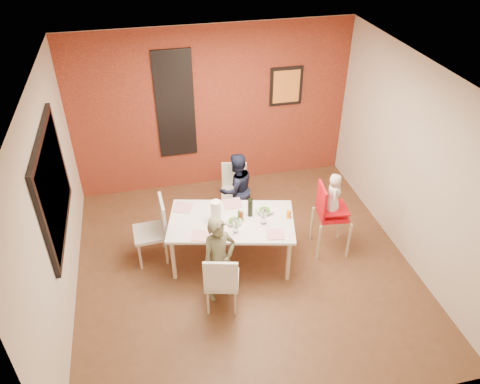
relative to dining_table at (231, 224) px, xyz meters
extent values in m
plane|color=brown|center=(0.14, -0.19, -0.63)|extent=(4.50, 4.50, 0.00)
cube|color=white|center=(0.14, -0.19, 2.07)|extent=(4.50, 4.50, 0.02)
cube|color=beige|center=(0.14, 2.06, 0.72)|extent=(4.50, 0.02, 2.70)
cube|color=beige|center=(0.14, -2.44, 0.72)|extent=(4.50, 0.02, 2.70)
cube|color=beige|center=(-2.11, -0.19, 0.72)|extent=(0.02, 4.50, 2.70)
cube|color=beige|center=(2.39, -0.19, 0.72)|extent=(0.02, 4.50, 2.70)
cube|color=maroon|center=(0.14, 2.04, 0.72)|extent=(4.50, 0.02, 2.70)
cube|color=black|center=(-2.08, 0.01, 0.92)|extent=(0.05, 1.70, 1.30)
cube|color=black|center=(-2.06, 0.01, 0.92)|extent=(0.02, 1.55, 1.15)
cube|color=silver|center=(-0.46, 2.02, 0.87)|extent=(0.55, 0.03, 1.70)
cube|color=black|center=(-0.46, 2.02, 0.87)|extent=(0.60, 0.03, 1.76)
cube|color=black|center=(1.34, 2.02, 1.02)|extent=(0.54, 0.03, 0.64)
cube|color=orange|center=(1.34, 2.00, 1.02)|extent=(0.44, 0.01, 0.54)
cube|color=white|center=(0.00, 0.00, 0.04)|extent=(1.82, 1.28, 0.04)
cylinder|color=beige|center=(-0.82, -0.20, -0.30)|extent=(0.06, 0.06, 0.65)
cylinder|color=beige|center=(-0.64, 0.55, -0.30)|extent=(0.06, 0.06, 0.65)
cylinder|color=beige|center=(0.64, -0.55, -0.30)|extent=(0.06, 0.06, 0.65)
cylinder|color=beige|center=(0.82, 0.20, -0.30)|extent=(0.06, 0.06, 0.65)
cube|color=white|center=(-0.29, -0.79, -0.21)|extent=(0.49, 0.49, 0.05)
cube|color=white|center=(-0.33, -0.96, 0.02)|extent=(0.40, 0.14, 0.46)
cylinder|color=#BDAC8C|center=(-0.09, -0.67, -0.43)|extent=(0.03, 0.03, 0.40)
cylinder|color=#BDAC8C|center=(-0.17, -0.99, -0.43)|extent=(0.03, 0.03, 0.40)
cylinder|color=#BDAC8C|center=(-0.41, -0.59, -0.43)|extent=(0.03, 0.03, 0.40)
cylinder|color=#BDAC8C|center=(-0.49, -0.91, -0.43)|extent=(0.03, 0.03, 0.40)
cube|color=beige|center=(0.26, 1.02, -0.23)|extent=(0.47, 0.47, 0.04)
cube|color=beige|center=(0.30, 1.19, -0.01)|extent=(0.39, 0.12, 0.44)
cylinder|color=#BEA78D|center=(0.07, 0.90, -0.44)|extent=(0.03, 0.03, 0.38)
cylinder|color=#BEA78D|center=(0.14, 1.21, -0.44)|extent=(0.03, 0.03, 0.38)
cylinder|color=#BEA78D|center=(0.38, 0.83, -0.44)|extent=(0.03, 0.03, 0.38)
cylinder|color=#BEA78D|center=(0.45, 1.14, -0.44)|extent=(0.03, 0.03, 0.38)
cube|color=beige|center=(-1.08, 0.28, -0.18)|extent=(0.46, 0.46, 0.05)
cube|color=beige|center=(-0.88, 0.28, 0.07)|extent=(0.06, 0.44, 0.50)
cylinder|color=#CCB298|center=(-1.27, 0.45, -0.41)|extent=(0.04, 0.04, 0.43)
cylinder|color=#CCB298|center=(-0.91, 0.46, -0.41)|extent=(0.04, 0.04, 0.43)
cylinder|color=#CCB298|center=(-1.25, 0.09, -0.41)|extent=(0.04, 0.04, 0.43)
cylinder|color=#CCB298|center=(-0.89, 0.10, -0.41)|extent=(0.04, 0.04, 0.43)
cube|color=red|center=(1.41, -0.08, -0.02)|extent=(0.42, 0.42, 0.06)
cube|color=red|center=(1.23, -0.06, 0.23)|extent=(0.08, 0.38, 0.44)
cube|color=red|center=(1.41, -0.08, 0.09)|extent=(0.42, 0.42, 0.02)
cylinder|color=#BFB18E|center=(1.59, -0.32, -0.34)|extent=(0.04, 0.04, 0.58)
cylinder|color=#BFB18E|center=(1.17, -0.27, -0.34)|extent=(0.04, 0.04, 0.58)
cylinder|color=#BFB18E|center=(1.64, 0.10, -0.34)|extent=(0.04, 0.04, 0.58)
cylinder|color=#BFB18E|center=(1.22, 0.15, -0.34)|extent=(0.04, 0.04, 0.58)
imported|color=#616145|center=(-0.29, -0.63, -0.02)|extent=(0.51, 0.41, 1.21)
imported|color=black|center=(0.26, 0.86, -0.04)|extent=(0.68, 0.60, 1.17)
imported|color=silver|center=(1.39, -0.08, 0.32)|extent=(0.28, 0.35, 0.62)
cube|color=white|center=(-0.45, -0.23, 0.07)|extent=(0.28, 0.28, 0.01)
cube|color=white|center=(0.09, 0.36, 0.07)|extent=(0.25, 0.25, 0.01)
cube|color=white|center=(0.48, -0.42, 0.07)|extent=(0.25, 0.25, 0.01)
cube|color=white|center=(-0.59, 0.42, 0.07)|extent=(0.31, 0.31, 0.01)
imported|color=white|center=(0.02, -0.07, 0.09)|extent=(0.20, 0.20, 0.05)
imported|color=white|center=(0.47, 0.07, 0.09)|extent=(0.27, 0.27, 0.05)
cylinder|color=black|center=(0.27, 0.05, 0.19)|extent=(0.07, 0.07, 0.26)
cylinder|color=silver|center=(0.00, -0.25, 0.16)|extent=(0.07, 0.07, 0.20)
cylinder|color=white|center=(0.40, -0.16, 0.17)|extent=(0.07, 0.07, 0.21)
cylinder|color=white|center=(-0.20, 0.05, 0.21)|extent=(0.13, 0.13, 0.30)
cylinder|color=red|center=(0.13, -0.02, 0.12)|extent=(0.03, 0.03, 0.13)
cylinder|color=#397226|center=(0.10, -0.01, 0.13)|extent=(0.04, 0.04, 0.15)
cylinder|color=brown|center=(0.14, -0.04, 0.13)|extent=(0.04, 0.04, 0.15)
cylinder|color=orange|center=(0.76, -0.11, 0.11)|extent=(0.06, 0.06, 0.11)
camera|label=1|loc=(-0.98, -4.79, 3.90)|focal=35.00mm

